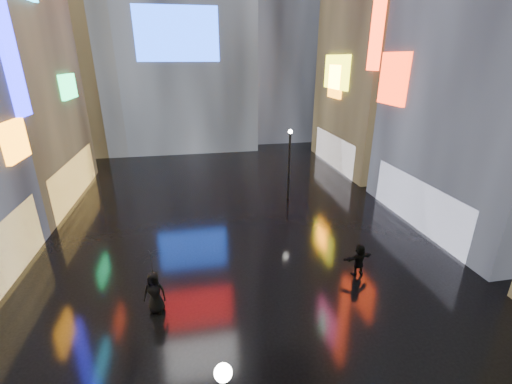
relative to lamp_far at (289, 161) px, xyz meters
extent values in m
plane|color=black|center=(-4.51, -2.77, -2.94)|extent=(140.00, 140.00, 0.00)
cube|color=orange|center=(-15.36, -4.45, 3.12)|extent=(0.25, 2.24, 1.94)
cube|color=#1417FD|center=(-15.36, -2.77, 8.06)|extent=(0.25, 1.40, 8.00)
cube|color=#FFC659|center=(-15.61, 3.23, -1.44)|extent=(0.20, 10.00, 3.00)
cube|color=#19E46E|center=(-15.36, 5.05, 4.97)|extent=(0.25, 3.00, 1.71)
cube|color=white|center=(6.59, -5.77, -1.44)|extent=(0.20, 9.00, 3.00)
cube|color=#FD2E0C|center=(6.34, -1.65, 5.64)|extent=(0.25, 2.99, 3.26)
cube|color=black|center=(11.49, 7.23, 11.06)|extent=(10.00, 12.00, 28.00)
cube|color=white|center=(6.59, 7.23, -1.44)|extent=(0.20, 9.00, 3.00)
cube|color=#FCFD19|center=(6.34, 7.55, 5.71)|extent=(0.25, 4.92, 2.91)
cube|color=orange|center=(6.34, 7.67, 4.90)|extent=(0.25, 2.63, 2.87)
cube|color=#194CFF|center=(-7.51, 14.13, 9.06)|extent=(8.00, 0.20, 5.00)
cube|color=black|center=(-18.51, 19.23, 10.06)|extent=(10.00, 10.00, 26.00)
sphere|color=white|center=(-6.59, -18.75, 2.11)|extent=(0.30, 0.30, 0.30)
cylinder|color=black|center=(0.00, 0.00, -0.44)|extent=(0.16, 0.16, 5.00)
sphere|color=white|center=(0.00, 0.00, 2.11)|extent=(0.30, 0.30, 0.30)
imported|color=black|center=(-8.74, -10.84, -2.02)|extent=(0.99, 0.74, 1.85)
imported|color=black|center=(0.68, -10.00, -2.13)|extent=(1.57, 0.71, 1.64)
imported|color=black|center=(-8.74, -10.84, -0.61)|extent=(1.08, 1.06, 0.96)
camera|label=1|loc=(-6.83, -22.90, 6.91)|focal=24.00mm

